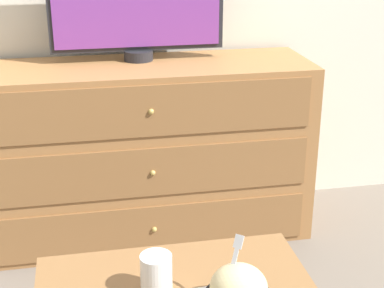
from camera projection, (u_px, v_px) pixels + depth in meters
ground_plane at (136, 206)px, 3.14m from camera, size 12.00×12.00×0.00m
dresser at (146, 152)px, 2.75m from camera, size 1.51×0.49×0.83m
tv at (136, 0)px, 2.58m from camera, size 0.78×0.13×0.52m
drink_cup at (156, 276)px, 1.60m from camera, size 0.09×0.09×0.11m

